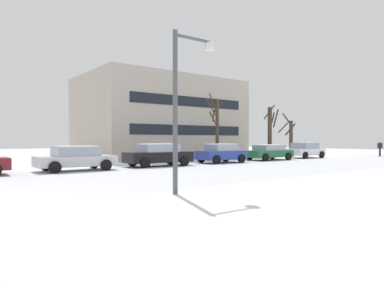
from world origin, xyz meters
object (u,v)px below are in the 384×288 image
parked_car_silver (76,158)px  parked_car_blue (221,153)px  parked_car_green (269,152)px  pedestrian_crossing (380,147)px  street_lamp (183,94)px  parked_car_white (305,150)px  parked_car_black (159,155)px

parked_car_silver → parked_car_blue: 11.06m
parked_car_green → pedestrian_crossing: size_ratio=2.75×
parked_car_green → street_lamp: bearing=-148.0°
parked_car_green → pedestrian_crossing: pedestrian_crossing is taller
street_lamp → parked_car_white: street_lamp is taller
parked_car_white → parked_car_green: bearing=-177.2°
parked_car_black → parked_car_white: size_ratio=1.15×
parked_car_green → parked_car_white: 5.54m
street_lamp → parked_car_silver: street_lamp is taller
parked_car_white → pedestrian_crossing: pedestrian_crossing is taller
parked_car_blue → pedestrian_crossing: 19.95m
parked_car_silver → parked_car_blue: parked_car_blue is taller
parked_car_silver → parked_car_white: bearing=0.7°
parked_car_blue → parked_car_green: size_ratio=0.86×
parked_car_silver → parked_car_blue: bearing=-0.3°
parked_car_silver → parked_car_white: parked_car_white is taller
street_lamp → pedestrian_crossing: street_lamp is taller
pedestrian_crossing → street_lamp: bearing=-166.1°
parked_car_blue → parked_car_green: 5.53m
pedestrian_crossing → parked_car_blue: bearing=172.2°
parked_car_green → pedestrian_crossing: (14.24, -2.76, 0.25)m
parked_car_white → parked_car_black: bearing=-179.2°
parked_car_black → parked_car_blue: 5.53m
parked_car_blue → street_lamp: bearing=-137.0°
parked_car_blue → parked_car_white: size_ratio=0.97×
street_lamp → parked_car_green: street_lamp is taller
street_lamp → parked_car_green: (16.59, 10.37, -2.59)m
parked_car_white → pedestrian_crossing: 9.22m
parked_car_green → parked_car_blue: bearing=-179.6°
street_lamp → parked_car_white: (22.12, 10.63, -2.52)m
parked_car_green → pedestrian_crossing: 14.50m
parked_car_silver → parked_car_black: 5.53m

